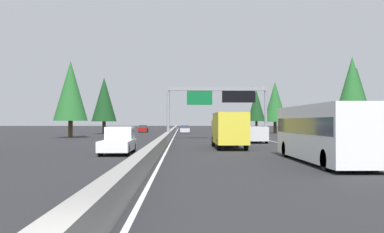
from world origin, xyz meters
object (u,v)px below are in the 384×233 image
Objects in this scene: sign_gantry_overhead at (219,97)px; oncoming_far at (143,129)px; bus_far_right at (323,131)px; sedan_far_center at (185,129)px; minivan_distant_b at (255,134)px; conifer_left_mid at (104,100)px; conifer_right_mid at (357,96)px; conifer_right_distant at (256,106)px; oncoming_near at (119,140)px; pickup_mid_center at (228,129)px; conifer_right_far at (275,102)px; conifer_right_near at (352,89)px; box_truck_near_right at (229,129)px; conifer_left_near at (71,91)px.

sign_gantry_overhead reaches higher than oncoming_far.
sedan_far_center is (63.37, 7.05, -1.03)m from bus_far_right.
conifer_left_mid is (33.99, 21.61, 5.19)m from minivan_distant_b.
conifer_right_mid is 0.85× the size of conifer_right_distant.
oncoming_far is (61.42, 3.50, -0.23)m from oncoming_near.
pickup_mid_center is 23.41m from conifer_left_mid.
conifer_right_near is at bearing -174.84° from conifer_right_far.
pickup_mid_center is 43.83m from oncoming_near.
conifer_right_mid is at bearing -147.59° from sedan_far_center.
bus_far_right is 1.35× the size of box_truck_near_right.
conifer_left_near reaches higher than sign_gantry_overhead.
pickup_mid_center is 1.27× the size of sedan_far_center.
pickup_mid_center is 0.54× the size of conifer_right_distant.
conifer_right_mid is (-38.07, -29.25, 4.66)m from oncoming_far.
oncoming_near is 0.57× the size of conifer_right_far.
oncoming_near is at bearing 157.74° from conifer_right_far.
conifer_right_distant reaches higher than oncoming_near.
bus_far_right is 49.48m from pickup_mid_center.
conifer_right_mid reaches higher than sedan_far_center.
conifer_right_far is at bearing 72.83° from oncoming_far.
conifer_right_mid is 0.90× the size of conifer_right_far.
sedan_far_center is 17.92m from conifer_right_far.
conifer_left_near is (-30.22, 7.42, 5.74)m from oncoming_far.
conifer_right_mid is 61.72m from conifer_right_distant.
conifer_right_distant is (92.32, -11.54, 4.58)m from bus_far_right.
conifer_left_near reaches higher than minivan_distant_b.
sedan_far_center is 39.63m from conifer_right_near.
oncoming_near is at bearing 126.19° from box_truck_near_right.
conifer_right_distant reaches higher than oncoming_far.
conifer_right_distant is at bearing -15.16° from pickup_mid_center.
conifer_right_far is (31.40, 2.83, -0.16)m from conifer_right_near.
conifer_right_distant reaches higher than sign_gantry_overhead.
pickup_mid_center is at bearing 0.34° from minivan_distant_b.
sign_gantry_overhead reaches higher than pickup_mid_center.
bus_far_right is (-32.78, -3.02, -3.54)m from sign_gantry_overhead.
conifer_right_far is at bearing 157.74° from oncoming_near.
minivan_distant_b is 39.20m from conifer_right_far.
conifer_right_near is at bearing -101.88° from sign_gantry_overhead.
conifer_right_distant is at bearing -32.64° from conifer_left_near.
conifer_right_mid is 37.51m from conifer_left_near.
bus_far_right reaches higher than sedan_far_center.
oncoming_far is at bearing 38.77° from pickup_mid_center.
conifer_right_near reaches higher than conifer_right_mid.
conifer_left_mid reaches higher than sign_gantry_overhead.
minivan_distant_b is 0.51× the size of conifer_right_far.
conifer_right_distant is at bearing -7.13° from bus_far_right.
sedan_far_center is 0.44× the size of conifer_left_mid.
bus_far_right is 1.18× the size of conifer_right_far.
conifer_right_distant reaches higher than conifer_right_mid.
sedan_far_center is 0.88× the size of minivan_distant_b.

